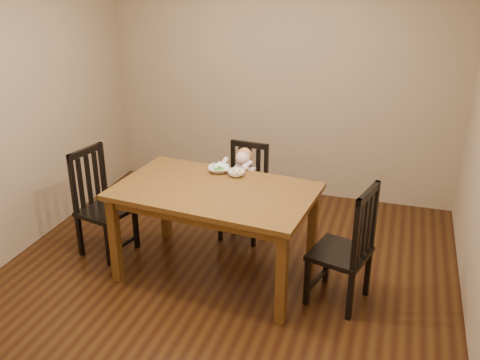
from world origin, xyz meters
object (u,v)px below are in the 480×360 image
(dining_table, at_px, (215,199))
(toddler, at_px, (243,184))
(chair_right, at_px, (347,249))
(bowl_veg, at_px, (236,173))
(chair_child, at_px, (245,193))
(chair_left, at_px, (101,204))
(bowl_peas, at_px, (219,169))

(dining_table, relative_size, toddler, 3.68)
(chair_right, distance_m, bowl_veg, 1.18)
(chair_child, height_order, chair_left, chair_left)
(toddler, distance_m, bowl_veg, 0.50)
(chair_child, distance_m, bowl_veg, 0.61)
(chair_right, bearing_deg, toddler, 68.38)
(dining_table, bearing_deg, bowl_peas, 104.01)
(toddler, relative_size, bowl_veg, 3.04)
(dining_table, height_order, chair_right, chair_right)
(dining_table, relative_size, chair_right, 1.68)
(toddler, bearing_deg, bowl_peas, 77.31)
(dining_table, height_order, toddler, dining_table)
(dining_table, bearing_deg, bowl_veg, 75.04)
(chair_right, height_order, bowl_peas, chair_right)
(dining_table, relative_size, chair_child, 1.84)
(chair_left, relative_size, bowl_veg, 6.50)
(chair_left, bearing_deg, bowl_peas, 118.36)
(chair_child, xyz_separation_m, chair_left, (-1.19, -0.72, 0.03))
(bowl_peas, bearing_deg, chair_child, 74.00)
(chair_child, relative_size, chair_right, 0.91)
(chair_left, relative_size, bowl_peas, 5.29)
(bowl_veg, bearing_deg, chair_left, -168.53)
(chair_left, bearing_deg, chair_right, 98.93)
(dining_table, height_order, chair_child, chair_child)
(chair_child, height_order, toddler, chair_child)
(chair_child, distance_m, bowl_peas, 0.59)
(chair_left, xyz_separation_m, toddler, (1.19, 0.67, 0.09))
(dining_table, distance_m, toddler, 0.76)
(chair_left, xyz_separation_m, bowl_veg, (1.25, 0.25, 0.37))
(chair_right, bearing_deg, dining_table, 100.71)
(chair_right, height_order, toddler, chair_right)
(chair_right, relative_size, bowl_veg, 6.64)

